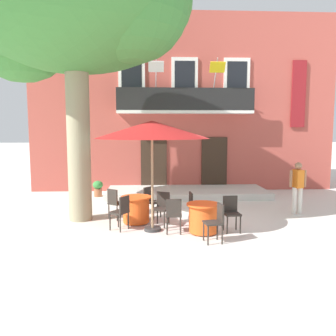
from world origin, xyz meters
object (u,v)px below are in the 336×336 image
(cafe_chair_middle_0, at_px, (121,210))
(plane_tree, at_px, (72,7))
(cafe_chair_near_tree_2, at_px, (231,211))
(cafe_chair_middle_1, at_px, (162,206))
(pedestrian_near_entrance, at_px, (298,185))
(cafe_table_near_tree, at_px, (203,218))
(cafe_chair_middle_2, at_px, (151,200))
(cafe_umbrella, at_px, (152,130))
(ground_planter_left, at_px, (98,188))
(cafe_chair_near_tree_3, at_px, (195,206))
(cafe_chair_near_tree_0, at_px, (174,213))
(cafe_chair_middle_3, at_px, (115,202))
(cafe_table_middle, at_px, (136,209))
(cafe_chair_near_tree_1, at_px, (216,220))

(cafe_chair_middle_0, bearing_deg, plane_tree, 139.38)
(cafe_chair_near_tree_2, height_order, cafe_chair_middle_1, same)
(pedestrian_near_entrance, bearing_deg, cafe_table_near_tree, -150.21)
(cafe_chair_near_tree_2, bearing_deg, pedestrian_near_entrance, 34.70)
(cafe_chair_near_tree_2, distance_m, cafe_chair_middle_2, 2.57)
(cafe_chair_middle_1, relative_size, cafe_chair_middle_2, 1.00)
(pedestrian_near_entrance, bearing_deg, cafe_umbrella, -160.70)
(cafe_chair_middle_1, height_order, cafe_umbrella, cafe_umbrella)
(cafe_chair_middle_0, bearing_deg, cafe_chair_middle_1, 21.90)
(cafe_umbrella, relative_size, ground_planter_left, 4.64)
(cafe_chair_near_tree_2, xyz_separation_m, cafe_chair_near_tree_3, (-0.87, 0.62, 0.00))
(plane_tree, xyz_separation_m, cafe_chair_near_tree_0, (2.73, -1.55, -5.45))
(cafe_chair_near_tree_3, distance_m, ground_planter_left, 5.32)
(cafe_chair_near_tree_3, xyz_separation_m, cafe_chair_middle_2, (-1.21, 0.90, 0.00))
(cafe_chair_near_tree_3, relative_size, cafe_chair_middle_3, 1.00)
(plane_tree, height_order, cafe_chair_near_tree_3, plane_tree)
(pedestrian_near_entrance, bearing_deg, cafe_chair_middle_1, -165.82)
(cafe_chair_middle_2, bearing_deg, cafe_chair_near_tree_3, -36.76)
(plane_tree, bearing_deg, cafe_table_middle, -16.66)
(plane_tree, xyz_separation_m, ground_planter_left, (0.07, 3.40, -5.63))
(cafe_chair_near_tree_3, distance_m, cafe_chair_middle_3, 2.35)
(cafe_chair_near_tree_2, xyz_separation_m, cafe_chair_middle_1, (-1.77, 0.65, 0.00))
(cafe_chair_near_tree_3, bearing_deg, cafe_chair_middle_0, -168.59)
(cafe_table_near_tree, xyz_separation_m, ground_planter_left, (-3.41, 4.92, -0.04))
(cafe_chair_middle_0, bearing_deg, cafe_chair_middle_2, 59.54)
(cafe_chair_near_tree_3, distance_m, cafe_umbrella, 2.43)
(plane_tree, relative_size, cafe_chair_near_tree_0, 8.88)
(cafe_chair_near_tree_2, relative_size, cafe_table_middle, 1.05)
(plane_tree, height_order, cafe_table_middle, plane_tree)
(cafe_chair_middle_0, relative_size, cafe_umbrella, 0.31)
(cafe_table_near_tree, bearing_deg, cafe_chair_middle_0, 170.68)
(plane_tree, xyz_separation_m, cafe_chair_middle_3, (1.11, -0.10, -5.45))
(pedestrian_near_entrance, bearing_deg, cafe_chair_near_tree_2, -145.30)
(cafe_chair_near_tree_1, height_order, cafe_chair_near_tree_2, same)
(cafe_chair_near_tree_2, bearing_deg, cafe_chair_middle_1, 159.90)
(plane_tree, bearing_deg, cafe_table_near_tree, -23.71)
(cafe_table_near_tree, bearing_deg, cafe_chair_middle_1, 143.03)
(cafe_table_near_tree, xyz_separation_m, cafe_chair_middle_0, (-2.10, 0.34, 0.14))
(cafe_chair_near_tree_3, height_order, ground_planter_left, cafe_chair_near_tree_3)
(cafe_chair_near_tree_0, bearing_deg, cafe_table_near_tree, 1.89)
(cafe_chair_near_tree_3, xyz_separation_m, cafe_chair_middle_1, (-0.90, 0.03, 0.00))
(plane_tree, bearing_deg, cafe_chair_near_tree_2, -18.37)
(cafe_chair_near_tree_0, height_order, cafe_chair_middle_2, same)
(cafe_chair_near_tree_0, height_order, cafe_chair_middle_0, same)
(plane_tree, relative_size, cafe_chair_middle_0, 8.88)
(cafe_chair_middle_2, bearing_deg, cafe_chair_middle_1, -70.50)
(cafe_chair_near_tree_3, xyz_separation_m, cafe_chair_middle_0, (-1.97, -0.40, 0.00))
(cafe_chair_near_tree_0, height_order, cafe_chair_near_tree_2, same)
(plane_tree, distance_m, cafe_table_near_tree, 6.76)
(cafe_chair_middle_2, bearing_deg, cafe_table_near_tree, -50.86)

